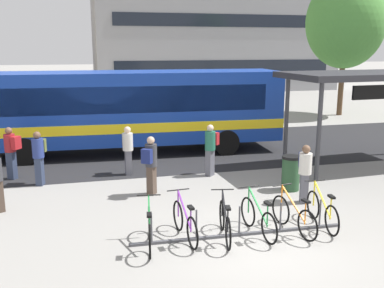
# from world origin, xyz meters

# --- Properties ---
(ground) EXTENTS (200.00, 200.00, 0.00)m
(ground) POSITION_xyz_m (0.00, 0.00, 0.00)
(ground) COLOR gray
(bus_lane_asphalt) EXTENTS (80.00, 7.20, 0.01)m
(bus_lane_asphalt) POSITION_xyz_m (0.00, 9.04, 0.00)
(bus_lane_asphalt) COLOR #232326
(bus_lane_asphalt) RESTS_ON ground
(city_bus) EXTENTS (12.13, 3.15, 3.20)m
(city_bus) POSITION_xyz_m (-1.80, 9.05, 1.78)
(city_bus) COLOR #14389E
(city_bus) RESTS_ON ground
(bike_rack) EXTENTS (4.91, 0.21, 0.70)m
(bike_rack) POSITION_xyz_m (-0.20, 0.49, 0.09)
(bike_rack) COLOR #47474C
(bike_rack) RESTS_ON ground
(parked_bicycle_green_0) EXTENTS (0.52, 1.71, 0.99)m
(parked_bicycle_green_0) POSITION_xyz_m (-2.23, 0.44, 0.38)
(parked_bicycle_green_0) COLOR black
(parked_bicycle_green_0) RESTS_ON ground
(parked_bicycle_purple_1) EXTENTS (0.52, 1.72, 0.99)m
(parked_bicycle_purple_1) POSITION_xyz_m (-1.42, 0.63, 0.38)
(parked_bicycle_purple_1) COLOR black
(parked_bicycle_purple_1) RESTS_ON ground
(parked_bicycle_black_2) EXTENTS (0.53, 1.70, 0.99)m
(parked_bicycle_black_2) POSITION_xyz_m (-0.57, 0.41, 0.38)
(parked_bicycle_black_2) COLOR black
(parked_bicycle_black_2) RESTS_ON ground
(parked_bicycle_green_3) EXTENTS (0.52, 1.72, 0.99)m
(parked_bicycle_green_3) POSITION_xyz_m (0.23, 0.46, 0.38)
(parked_bicycle_green_3) COLOR black
(parked_bicycle_green_3) RESTS_ON ground
(parked_bicycle_orange_4) EXTENTS (0.52, 1.71, 0.99)m
(parked_bicycle_orange_4) POSITION_xyz_m (1.06, 0.39, 0.38)
(parked_bicycle_orange_4) COLOR black
(parked_bicycle_orange_4) RESTS_ON ground
(parked_bicycle_yellow_5) EXTENTS (0.52, 1.72, 0.99)m
(parked_bicycle_yellow_5) POSITION_xyz_m (1.86, 0.51, 0.38)
(parked_bicycle_yellow_5) COLOR black
(parked_bicycle_yellow_5) RESTS_ON ground
(transit_shelter) EXTENTS (6.59, 3.17, 3.30)m
(transit_shelter) POSITION_xyz_m (6.37, 4.95, 3.08)
(transit_shelter) COLOR #38383D
(transit_shelter) RESTS_ON ground
(commuter_grey_pack_0) EXTENTS (0.35, 0.53, 1.62)m
(commuter_grey_pack_0) POSITION_xyz_m (-2.06, 5.98, 0.93)
(commuter_grey_pack_0) COLOR #565660
(commuter_grey_pack_0) RESTS_ON ground
(commuter_red_pack_1) EXTENTS (0.59, 0.58, 1.70)m
(commuter_red_pack_1) POSITION_xyz_m (0.54, 5.20, 0.98)
(commuter_red_pack_1) COLOR #565660
(commuter_red_pack_1) RESTS_ON ground
(commuter_red_pack_2) EXTENTS (0.60, 0.56, 1.68)m
(commuter_red_pack_2) POSITION_xyz_m (-5.68, 6.35, 0.97)
(commuter_red_pack_2) COLOR #2D3851
(commuter_red_pack_2) RESTS_ON ground
(commuter_navy_pack_3) EXTENTS (0.47, 0.60, 1.60)m
(commuter_navy_pack_3) POSITION_xyz_m (2.26, 2.13, 0.92)
(commuter_navy_pack_3) COLOR #565660
(commuter_navy_pack_3) RESTS_ON ground
(commuter_navy_pack_5) EXTENTS (0.55, 0.60, 1.69)m
(commuter_navy_pack_5) POSITION_xyz_m (-1.66, 3.77, 0.97)
(commuter_navy_pack_5) COLOR #47382D
(commuter_navy_pack_5) RESTS_ON ground
(commuter_olive_pack_6) EXTENTS (0.45, 0.59, 1.67)m
(commuter_olive_pack_6) POSITION_xyz_m (-4.79, 5.51, 0.96)
(commuter_olive_pack_6) COLOR #2D3851
(commuter_olive_pack_6) RESTS_ON ground
(trash_bin) EXTENTS (0.55, 0.55, 1.03)m
(trash_bin) POSITION_xyz_m (2.39, 3.18, 0.52)
(trash_bin) COLOR #284C2D
(trash_bin) RESTS_ON ground
(street_tree_0) EXTENTS (4.64, 4.64, 8.30)m
(street_tree_0) POSITION_xyz_m (12.00, 15.76, 5.56)
(street_tree_0) COLOR brown
(street_tree_0) RESTS_ON ground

